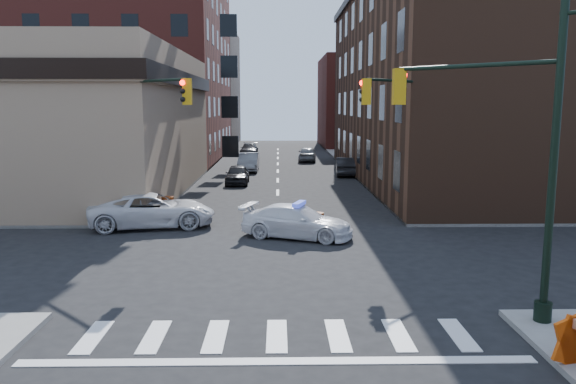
{
  "coord_description": "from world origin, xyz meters",
  "views": [
    {
      "loc": [
        0.05,
        -19.87,
        5.61
      ],
      "look_at": [
        0.43,
        2.12,
        2.2
      ],
      "focal_mm": 35.0,
      "sensor_mm": 36.0,
      "label": 1
    }
  ],
  "objects_px": {
    "parked_car_enear": "(346,166)",
    "pedestrian_b": "(2,205)",
    "pedestrian_a": "(147,196)",
    "barrel_road": "(318,222)",
    "pickup": "(152,210)",
    "parked_car_wfar": "(249,162)",
    "parked_car_wnear": "(237,174)",
    "barrel_bank": "(168,207)",
    "barricade_nw_a": "(79,211)",
    "police_car": "(297,221)"
  },
  "relations": [
    {
      "from": "parked_car_enear",
      "to": "pedestrian_b",
      "type": "distance_m",
      "value": 26.39
    },
    {
      "from": "parked_car_enear",
      "to": "pedestrian_a",
      "type": "distance_m",
      "value": 20.12
    },
    {
      "from": "barrel_road",
      "to": "parked_car_enear",
      "type": "bearing_deg",
      "value": 79.79
    },
    {
      "from": "pickup",
      "to": "parked_car_wfar",
      "type": "height_order",
      "value": "pickup"
    },
    {
      "from": "parked_car_wnear",
      "to": "pedestrian_b",
      "type": "height_order",
      "value": "pedestrian_b"
    },
    {
      "from": "pickup",
      "to": "barrel_road",
      "type": "bearing_deg",
      "value": -109.71
    },
    {
      "from": "pedestrian_b",
      "to": "barrel_road",
      "type": "bearing_deg",
      "value": -17.43
    },
    {
      "from": "barrel_bank",
      "to": "barricade_nw_a",
      "type": "bearing_deg",
      "value": -163.48
    },
    {
      "from": "parked_car_enear",
      "to": "barricade_nw_a",
      "type": "xyz_separation_m",
      "value": [
        -15.0,
        -18.3,
        -0.13
      ]
    },
    {
      "from": "parked_car_wnear",
      "to": "barrel_bank",
      "type": "xyz_separation_m",
      "value": [
        -2.6,
        -12.27,
        -0.14
      ]
    },
    {
      "from": "parked_car_wfar",
      "to": "parked_car_enear",
      "type": "distance_m",
      "value": 8.6
    },
    {
      "from": "parked_car_wnear",
      "to": "barrel_bank",
      "type": "distance_m",
      "value": 12.54
    },
    {
      "from": "parked_car_wnear",
      "to": "parked_car_enear",
      "type": "xyz_separation_m",
      "value": [
        8.4,
        4.85,
        0.05
      ]
    },
    {
      "from": "parked_car_wnear",
      "to": "barrel_bank",
      "type": "bearing_deg",
      "value": -102.55
    },
    {
      "from": "pickup",
      "to": "parked_car_wfar",
      "type": "bearing_deg",
      "value": -19.02
    },
    {
      "from": "parked_car_enear",
      "to": "police_car",
      "type": "bearing_deg",
      "value": 82.09
    },
    {
      "from": "pickup",
      "to": "pedestrian_a",
      "type": "bearing_deg",
      "value": 6.35
    },
    {
      "from": "pedestrian_a",
      "to": "police_car",
      "type": "bearing_deg",
      "value": -15.45
    },
    {
      "from": "parked_car_wfar",
      "to": "parked_car_enear",
      "type": "xyz_separation_m",
      "value": [
        8.0,
        -3.15,
        -0.05
      ]
    },
    {
      "from": "pickup",
      "to": "barrel_bank",
      "type": "xyz_separation_m",
      "value": [
        0.3,
        2.1,
        -0.25
      ]
    },
    {
      "from": "parked_car_wfar",
      "to": "parked_car_enear",
      "type": "relative_size",
      "value": 1.07
    },
    {
      "from": "pickup",
      "to": "parked_car_wfar",
      "type": "relative_size",
      "value": 1.2
    },
    {
      "from": "parked_car_enear",
      "to": "pedestrian_a",
      "type": "relative_size",
      "value": 2.77
    },
    {
      "from": "barrel_bank",
      "to": "pickup",
      "type": "bearing_deg",
      "value": -98.13
    },
    {
      "from": "parked_car_wnear",
      "to": "pedestrian_b",
      "type": "relative_size",
      "value": 2.36
    },
    {
      "from": "parked_car_wfar",
      "to": "pedestrian_a",
      "type": "bearing_deg",
      "value": -102.2
    },
    {
      "from": "barrel_road",
      "to": "barrel_bank",
      "type": "height_order",
      "value": "barrel_bank"
    },
    {
      "from": "police_car",
      "to": "parked_car_enear",
      "type": "relative_size",
      "value": 1.08
    },
    {
      "from": "parked_car_enear",
      "to": "pedestrian_a",
      "type": "xyz_separation_m",
      "value": [
        -12.31,
        -15.92,
        0.22
      ]
    },
    {
      "from": "pedestrian_a",
      "to": "barrel_road",
      "type": "bearing_deg",
      "value": -7.29
    },
    {
      "from": "parked_car_enear",
      "to": "parked_car_wnear",
      "type": "bearing_deg",
      "value": 34.33
    },
    {
      "from": "barrel_road",
      "to": "police_car",
      "type": "bearing_deg",
      "value": -134.36
    },
    {
      "from": "parked_car_wfar",
      "to": "barrel_bank",
      "type": "relative_size",
      "value": 4.38
    },
    {
      "from": "barricade_nw_a",
      "to": "parked_car_wnear",
      "type": "bearing_deg",
      "value": 68.07
    },
    {
      "from": "pedestrian_b",
      "to": "police_car",
      "type": "bearing_deg",
      "value": -21.94
    },
    {
      "from": "pedestrian_b",
      "to": "barrel_bank",
      "type": "distance_m",
      "value": 7.55
    },
    {
      "from": "barrel_bank",
      "to": "police_car",
      "type": "bearing_deg",
      "value": -34.24
    },
    {
      "from": "parked_car_wfar",
      "to": "barricade_nw_a",
      "type": "relative_size",
      "value": 3.97
    },
    {
      "from": "police_car",
      "to": "parked_car_wfar",
      "type": "distance_m",
      "value": 24.8
    },
    {
      "from": "police_car",
      "to": "barrel_bank",
      "type": "bearing_deg",
      "value": 75.44
    },
    {
      "from": "parked_car_wfar",
      "to": "barrel_road",
      "type": "xyz_separation_m",
      "value": [
        4.32,
        -23.58,
        -0.34
      ]
    },
    {
      "from": "parked_car_wfar",
      "to": "barricade_nw_a",
      "type": "xyz_separation_m",
      "value": [
        -7.0,
        -21.45,
        -0.18
      ]
    },
    {
      "from": "parked_car_enear",
      "to": "barricade_nw_a",
      "type": "relative_size",
      "value": 3.71
    },
    {
      "from": "parked_car_enear",
      "to": "barrel_bank",
      "type": "height_order",
      "value": "parked_car_enear"
    },
    {
      "from": "parked_car_wfar",
      "to": "parked_car_wnear",
      "type": "bearing_deg",
      "value": -92.34
    },
    {
      "from": "pedestrian_a",
      "to": "parked_car_wnear",
      "type": "bearing_deg",
      "value": 90.89
    },
    {
      "from": "parked_car_enear",
      "to": "barrel_road",
      "type": "height_order",
      "value": "parked_car_enear"
    },
    {
      "from": "pedestrian_a",
      "to": "barrel_bank",
      "type": "height_order",
      "value": "pedestrian_a"
    },
    {
      "from": "pickup",
      "to": "parked_car_wnear",
      "type": "xyz_separation_m",
      "value": [
        2.9,
        14.37,
        -0.11
      ]
    },
    {
      "from": "parked_car_enear",
      "to": "pedestrian_b",
      "type": "relative_size",
      "value": 2.6
    }
  ]
}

